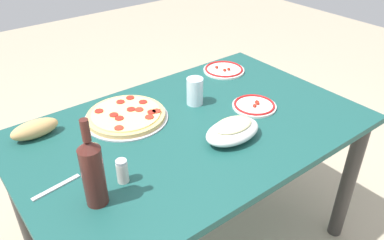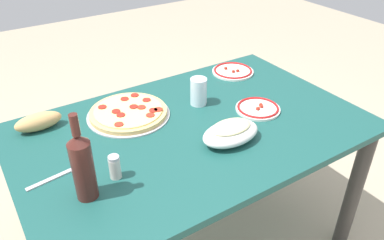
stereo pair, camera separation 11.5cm
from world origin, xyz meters
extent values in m
cube|color=#194C47|center=(0.00, 0.00, 0.71)|extent=(1.42, 0.91, 0.03)
cylinder|color=#33302D|center=(0.65, -0.39, 0.35)|extent=(0.07, 0.07, 0.70)
cylinder|color=#33302D|center=(-0.65, 0.39, 0.35)|extent=(0.07, 0.07, 0.70)
cylinder|color=#33302D|center=(0.65, 0.39, 0.35)|extent=(0.07, 0.07, 0.70)
cylinder|color=#B7B7BC|center=(-0.18, 0.22, 0.73)|extent=(0.36, 0.36, 0.01)
cylinder|color=#DBB26B|center=(-0.18, 0.22, 0.74)|extent=(0.33, 0.33, 0.02)
cylinder|color=#EFD684|center=(-0.18, 0.22, 0.76)|extent=(0.29, 0.29, 0.01)
cylinder|color=maroon|center=(-0.23, 0.23, 0.76)|extent=(0.04, 0.04, 0.00)
cylinder|color=maroon|center=(-0.27, 0.30, 0.76)|extent=(0.04, 0.04, 0.00)
cylinder|color=#B22D1E|center=(-0.27, 0.13, 0.76)|extent=(0.04, 0.04, 0.00)
cylinder|color=maroon|center=(-0.10, 0.15, 0.76)|extent=(0.04, 0.04, 0.00)
cylinder|color=maroon|center=(-0.15, 0.23, 0.76)|extent=(0.04, 0.04, 0.00)
cylinder|color=#B22D1E|center=(-0.08, 0.15, 0.76)|extent=(0.04, 0.04, 0.00)
cylinder|color=maroon|center=(-0.08, 0.25, 0.76)|extent=(0.04, 0.04, 0.00)
cylinder|color=maroon|center=(-0.16, 0.31, 0.76)|extent=(0.04, 0.04, 0.00)
cylinder|color=maroon|center=(-0.23, 0.19, 0.76)|extent=(0.04, 0.04, 0.00)
cylinder|color=#B22D1E|center=(-0.13, 0.12, 0.76)|extent=(0.04, 0.04, 0.00)
cylinder|color=#B22D1E|center=(-0.13, 0.20, 0.76)|extent=(0.04, 0.04, 0.00)
cylinder|color=maroon|center=(-0.11, 0.32, 0.76)|extent=(0.04, 0.04, 0.00)
ellipsoid|color=white|center=(0.07, -0.17, 0.76)|extent=(0.24, 0.15, 0.07)
ellipsoid|color=#AD2819|center=(0.07, -0.17, 0.78)|extent=(0.20, 0.12, 0.03)
ellipsoid|color=beige|center=(0.07, -0.17, 0.79)|extent=(0.17, 0.10, 0.02)
cylinder|color=#471E19|center=(-0.50, -0.16, 0.83)|extent=(0.07, 0.07, 0.21)
cone|color=#471E19|center=(-0.50, -0.16, 0.95)|extent=(0.07, 0.07, 0.03)
cylinder|color=#471E19|center=(-0.50, -0.16, 1.00)|extent=(0.03, 0.03, 0.07)
cylinder|color=silver|center=(0.13, 0.14, 0.79)|extent=(0.07, 0.07, 0.12)
cylinder|color=white|center=(0.46, 0.32, 0.73)|extent=(0.22, 0.22, 0.01)
torus|color=red|center=(0.46, 0.32, 0.74)|extent=(0.20, 0.20, 0.01)
cube|color=#AD2819|center=(0.47, 0.29, 0.74)|extent=(0.01, 0.01, 0.01)
cube|color=#AD2819|center=(0.44, 0.35, 0.74)|extent=(0.01, 0.01, 0.01)
cube|color=#AD2819|center=(0.45, 0.30, 0.74)|extent=(0.01, 0.01, 0.01)
cylinder|color=white|center=(0.31, -0.05, 0.73)|extent=(0.20, 0.20, 0.01)
torus|color=red|center=(0.31, -0.05, 0.74)|extent=(0.18, 0.18, 0.01)
cube|color=#AD2819|center=(0.34, -0.04, 0.74)|extent=(0.01, 0.01, 0.01)
cube|color=#AD2819|center=(0.33, -0.05, 0.74)|extent=(0.01, 0.01, 0.01)
cube|color=#AD2819|center=(0.30, -0.06, 0.74)|extent=(0.01, 0.01, 0.01)
ellipsoid|color=tan|center=(-0.53, 0.32, 0.76)|extent=(0.19, 0.08, 0.07)
cylinder|color=silver|center=(-0.39, -0.13, 0.77)|extent=(0.04, 0.04, 0.07)
cylinder|color=#B7B7BC|center=(-0.39, -0.13, 0.81)|extent=(0.04, 0.04, 0.01)
cube|color=#B7B7BC|center=(-0.58, -0.02, 0.73)|extent=(0.17, 0.04, 0.00)
camera|label=1|loc=(-0.81, -1.05, 1.59)|focal=35.86mm
camera|label=2|loc=(-0.72, -1.11, 1.59)|focal=35.86mm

